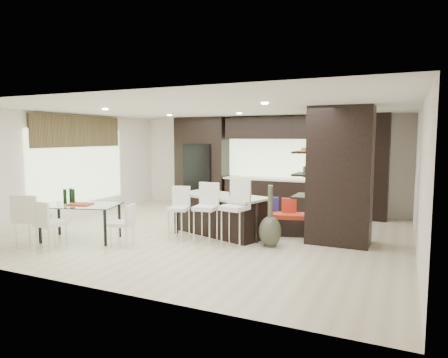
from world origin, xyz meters
The scene contains 22 objects.
ground centered at (0.00, 0.00, 0.00)m, with size 8.00×8.00×0.00m, color beige.
back_wall centered at (0.00, 3.50, 1.35)m, with size 8.00×0.02×2.70m, color white.
left_wall centered at (-4.00, 0.00, 1.35)m, with size 0.02×7.00×2.70m, color white.
right_wall centered at (4.00, 0.00, 1.35)m, with size 0.02×7.00×2.70m, color white.
ceiling centered at (0.00, 0.00, 2.70)m, with size 8.00×7.00×0.02m, color white.
window_left centered at (-3.96, 0.20, 1.35)m, with size 0.04×3.20×1.90m, color #B2D199.
window_back centered at (0.60, 3.46, 1.55)m, with size 3.40×0.04×1.20m, color #B2D199.
stone_accent centered at (-3.93, 0.20, 2.25)m, with size 0.08×3.00×0.80m, color brown.
ceiling_spots centered at (0.00, 0.25, 2.68)m, with size 4.00×3.00×0.02m, color white.
back_cabinetry centered at (0.50, 3.17, 1.35)m, with size 6.80×0.68×2.70m, color black.
refrigerator centered at (-1.90, 3.12, 0.95)m, with size 0.90×0.68×1.90m, color black.
partition_column centered at (2.60, 0.40, 1.35)m, with size 1.20×0.80×2.70m, color black.
kitchen_island centered at (0.17, 0.08, 0.43)m, with size 2.05×0.88×0.86m, color black.
stool_left centered at (-0.46, -0.65, 0.44)m, with size 0.39×0.39×0.88m, color white.
stool_mid centered at (0.17, -0.67, 0.48)m, with size 0.43×0.43×0.96m, color white.
stool_right centered at (0.80, -0.69, 0.52)m, with size 0.46×0.46×1.04m, color white.
bench centered at (1.35, 0.59, 0.23)m, with size 1.20×0.46×0.46m, color black.
floor_vase centered at (1.44, -0.42, 0.59)m, with size 0.44×0.44×1.19m, color #3E4431, non-canonical shape.
dining_table centered at (-2.24, -1.56, 0.37)m, with size 1.53×0.86×0.73m, color white.
chair_near centered at (-2.24, -2.31, 0.43)m, with size 0.46×0.46×0.86m, color white.
chair_far centered at (-2.71, -2.33, 0.48)m, with size 0.52×0.52×0.95m, color white.
chair_end centered at (-1.19, -1.56, 0.38)m, with size 0.41×0.41×0.75m, color white.
Camera 1 is at (3.75, -7.65, 2.10)m, focal length 32.00 mm.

